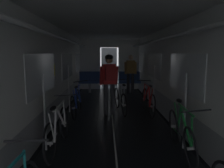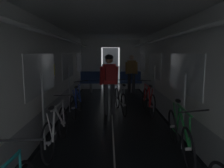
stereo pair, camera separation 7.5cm
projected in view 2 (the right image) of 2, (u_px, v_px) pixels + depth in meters
The scene contains 10 objects.
train_car_shell at pixel (112, 56), 5.27m from camera, with size 3.14×12.34×2.57m.
bench_seat_far_left at pixel (91, 80), 9.85m from camera, with size 0.98×0.51×0.95m.
bench_seat_far_right at pixel (130, 80), 9.87m from camera, with size 0.98×0.51×0.95m.
bicycle_red at pixel (148, 101), 6.36m from camera, with size 0.44×1.69×0.94m.
bicycle_blue at pixel (76, 102), 6.21m from camera, with size 0.44×1.69×0.95m.
bicycle_green at pixel (180, 133), 3.76m from camera, with size 0.44×1.69×0.95m.
bicycle_white at pixel (57, 129), 3.97m from camera, with size 0.44×1.69×0.95m.
person_cyclist_aisle at pixel (109, 78), 6.14m from camera, with size 0.56×0.44×1.73m.
bicycle_silver_in_aisle at pixel (120, 100), 6.51m from camera, with size 0.44×1.68×0.94m.
person_standing_near_bench at pixel (132, 72), 9.44m from camera, with size 0.53×0.23×1.69m.
Camera 2 is at (-0.09, -1.72, 1.75)m, focal length 34.87 mm.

